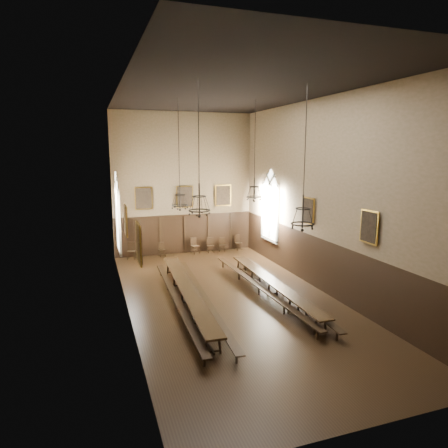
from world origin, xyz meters
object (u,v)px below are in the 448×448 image
chair_7 (238,245)px  chair_5 (210,248)px  table_left (187,296)px  bench_right_outer (283,289)px  bench_right_inner (259,289)px  chair_4 (195,249)px  chair_6 (222,247)px  chandelier_back_left (180,198)px  chair_0 (131,254)px  table_right (273,288)px  bench_left_inner (203,299)px  chandelier_front_left (199,201)px  chandelier_back_right (254,190)px  chandelier_front_right (303,215)px  chair_2 (162,252)px  bench_left_outer (177,302)px

chair_7 → chair_5: bearing=172.2°
table_left → chair_7: chair_7 is taller
bench_right_outer → chair_7: 8.89m
bench_right_inner → chair_4: (-0.86, 8.36, 0.02)m
chair_6 → chair_7: (1.16, 0.06, 0.03)m
table_left → chandelier_back_left: size_ratio=1.97×
chair_0 → bench_right_inner: bearing=-44.1°
table_right → bench_left_inner: table_right is taller
bench_right_inner → chandelier_front_left: 6.36m
bench_right_inner → chandelier_front_left: size_ratio=2.23×
chandelier_back_right → chandelier_front_right: 4.66m
chair_2 → chandelier_front_right: bearing=-77.5°
chair_0 → chandelier_back_right: chandelier_back_right is taller
chair_4 → chair_5: chair_4 is taller
bench_left_outer → chandelier_back_right: size_ratio=2.18×
chair_5 → chair_6: 0.83m
chair_6 → table_left: bearing=-99.0°
chandelier_front_right → bench_left_outer: bearing=152.2°
chair_4 → chandelier_front_right: (1.42, -11.14, 3.82)m
bench_right_outer → chandelier_front_right: 4.55m
bench_left_inner → chair_5: size_ratio=11.03×
bench_left_inner → chandelier_front_right: size_ratio=2.00×
chandelier_back_left → table_left: bearing=-97.0°
bench_right_inner → bench_right_outer: (1.04, -0.40, -0.01)m
table_left → chair_6: 9.52m
bench_left_outer → table_left: bearing=32.0°
chair_6 → chair_2: bearing=-160.9°
bench_right_outer → chandelier_front_left: 6.85m
table_right → chair_7: bearing=79.6°
bench_right_inner → table_left: bearing=-178.8°
chair_0 → chandelier_front_left: size_ratio=0.22×
bench_right_inner → chandelier_back_left: chandelier_back_left is taller
chandelier_front_left → chair_4: bearing=76.4°
bench_right_outer → chair_0: (-5.99, 8.70, 0.02)m
bench_right_outer → chandelier_front_left: (-4.57, -2.30, 4.56)m
bench_right_inner → chair_2: chair_2 is taller
chair_2 → chair_6: bearing=-4.9°
bench_right_outer → chair_6: bearing=90.3°
table_left → chair_6: (4.40, 8.43, -0.12)m
table_right → chandelier_front_right: (-0.00, -2.48, 3.78)m
chair_2 → chair_7: chair_7 is taller
chair_6 → bench_right_inner: bearing=-78.2°
chair_5 → chandelier_back_right: 7.84m
chair_6 → chandelier_front_right: size_ratio=0.17×
chair_5 → table_left: bearing=-112.0°
chair_4 → chandelier_front_left: chandelier_front_left is taller
bench_left_outer → chair_6: 10.07m
chair_0 → chair_2: size_ratio=1.17×
chair_0 → chair_7: bearing=16.0°
bench_left_inner → chandelier_back_right: bearing=34.6°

